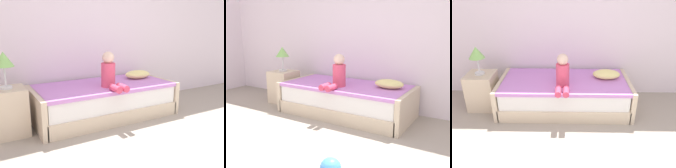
{
  "view_description": "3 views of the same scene",
  "coord_description": "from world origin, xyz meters",
  "views": [
    {
      "loc": [
        -2.01,
        -1.16,
        1.33
      ],
      "look_at": [
        -0.37,
        1.75,
        0.55
      ],
      "focal_mm": 39.1,
      "sensor_mm": 36.0,
      "label": 1
    },
    {
      "loc": [
        1.6,
        -1.45,
        1.37
      ],
      "look_at": [
        -0.37,
        1.75,
        0.55
      ],
      "focal_mm": 40.55,
      "sensor_mm": 36.0,
      "label": 2
    },
    {
      "loc": [
        -0.31,
        -1.33,
        2.05
      ],
      "look_at": [
        -0.37,
        1.75,
        0.55
      ],
      "focal_mm": 36.56,
      "sensor_mm": 36.0,
      "label": 3
    }
  ],
  "objects": [
    {
      "name": "pillow",
      "position": [
        0.31,
        2.1,
        0.56
      ],
      "size": [
        0.44,
        0.3,
        0.13
      ],
      "primitive_type": "ellipsoid",
      "color": "#F2E58C",
      "rests_on": "bed"
    },
    {
      "name": "table_lamp",
      "position": [
        -1.72,
        1.98,
        0.94
      ],
      "size": [
        0.24,
        0.24,
        0.45
      ],
      "color": "silver",
      "rests_on": "nightstand"
    },
    {
      "name": "bed",
      "position": [
        -0.37,
        2.0,
        0.25
      ],
      "size": [
        2.11,
        1.0,
        0.5
      ],
      "color": "beige",
      "rests_on": "ground"
    },
    {
      "name": "nightstand",
      "position": [
        -1.72,
        1.98,
        0.3
      ],
      "size": [
        0.44,
        0.44,
        0.6
      ],
      "primitive_type": "cube",
      "color": "beige",
      "rests_on": "ground"
    },
    {
      "name": "child_figure",
      "position": [
        -0.39,
        1.77,
        0.7
      ],
      "size": [
        0.2,
        0.51,
        0.5
      ],
      "color": "#E04C6B",
      "rests_on": "bed"
    },
    {
      "name": "wall_rear",
      "position": [
        0.0,
        2.6,
        1.45
      ],
      "size": [
        7.2,
        0.1,
        2.9
      ],
      "primitive_type": "cube",
      "color": "white",
      "rests_on": "ground"
    }
  ]
}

